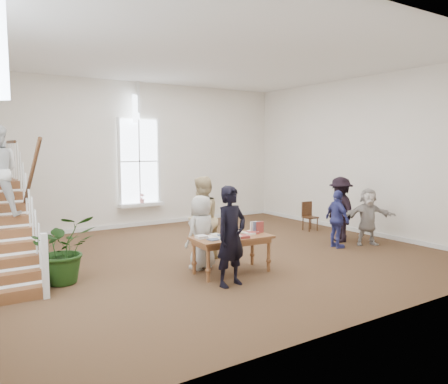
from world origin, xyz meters
TOP-DOWN VIEW (x-y plane):
  - ground at (0.00, 0.00)m, footprint 10.00×10.00m
  - room_shell at (-0.00, 4.39)m, footprint 10.49×10.00m
  - library_table at (-0.45, -1.40)m, footprint 1.62×0.87m
  - police_officer at (-0.89, -2.05)m, footprint 0.73×0.55m
  - elderly_woman at (-0.79, -0.80)m, footprint 0.85×0.67m
  - person_yellow at (-0.49, -0.30)m, footprint 1.14×1.06m
  - woman_cluster_a at (2.97, -1.02)m, footprint 0.50×0.89m
  - woman_cluster_b at (3.57, -0.57)m, footprint 1.03×1.28m
  - woman_cluster_c at (3.87, -1.22)m, footprint 1.40×1.02m
  - floor_plant at (-3.40, -0.24)m, footprint 1.17×1.02m
  - side_chair at (4.01, 1.05)m, footprint 0.40×0.40m

SIDE VIEW (x-z plane):
  - ground at x=0.00m, z-range 0.00..0.00m
  - room_shell at x=0.00m, z-range -4.60..5.40m
  - side_chair at x=4.01m, z-range 0.04..0.90m
  - floor_plant at x=-3.40m, z-range 0.00..1.28m
  - library_table at x=-0.45m, z-range 0.26..1.06m
  - woman_cluster_a at x=2.97m, z-range 0.00..1.44m
  - woman_cluster_c at x=3.87m, z-range 0.00..1.46m
  - elderly_woman at x=-0.79m, z-range 0.00..1.53m
  - woman_cluster_b at x=3.57m, z-range 0.00..1.72m
  - police_officer at x=-0.89m, z-range 0.00..1.82m
  - person_yellow at x=-0.49m, z-range 0.00..1.87m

